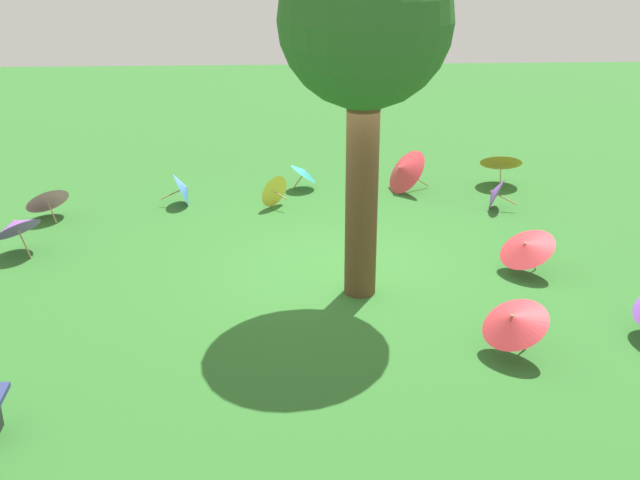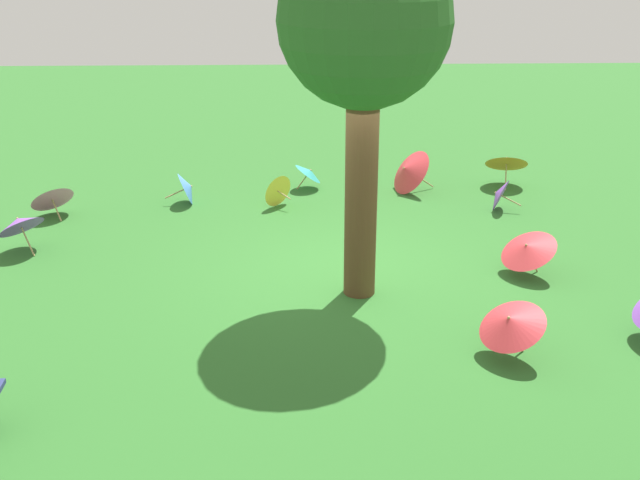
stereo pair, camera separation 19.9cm
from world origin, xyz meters
The scene contains 12 objects.
ground centered at (0.00, 0.00, 0.00)m, with size 40.00×40.00×0.00m, color #2D6B28.
shade_tree centered at (-0.19, 0.65, 3.48)m, with size 2.13×2.13×4.65m.
parasol_blue_0 centered at (2.61, -3.20, 0.31)m, with size 0.65×0.67×0.62m.
parasol_red_0 centered at (-1.47, -3.75, 0.43)m, with size 1.03×1.10×0.87m.
parasol_red_1 centered at (-1.76, 2.47, 0.47)m, with size 1.05×1.05×0.73m.
parasol_purple_0 centered at (-2.94, -2.66, 0.30)m, with size 0.66×0.68×0.60m.
parasol_teal_1 centered at (0.39, -4.02, 0.34)m, with size 0.59×0.64×0.55m.
parasol_pink_1 centered at (4.89, -2.59, 0.36)m, with size 0.97×0.95×0.67m.
parasol_orange_0 centered at (-3.45, -4.10, 0.50)m, with size 0.94×0.89×0.78m.
parasol_purple_2 centered at (4.89, -0.99, 0.46)m, with size 0.99×0.99×0.73m.
parasol_red_3 centered at (-2.62, 0.17, 0.42)m, with size 1.05×1.07×0.68m.
parasol_yellow_1 centered at (1.01, -3.02, 0.30)m, with size 0.60×0.59×0.61m.
Camera 1 is at (0.85, 9.97, 4.46)m, focal length 42.42 mm.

